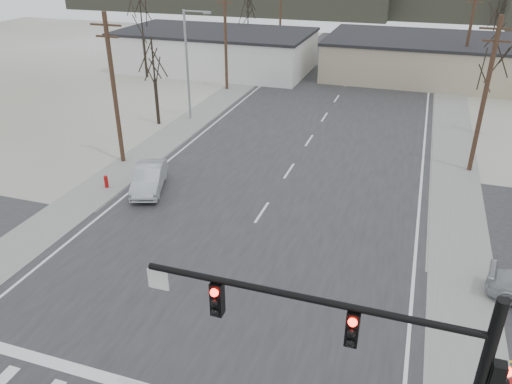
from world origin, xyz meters
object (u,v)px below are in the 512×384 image
fire_hydrant (106,181)px  car_far_a (408,59)px  sedan_crossing (149,178)px  car_far_b (366,42)px  traffic_signal_mast (394,367)px

fire_hydrant → car_far_a: bearing=69.1°
sedan_crossing → car_far_b: sedan_crossing is taller
traffic_signal_mast → sedan_crossing: bearing=136.1°
traffic_signal_mast → car_far_a: (-2.19, 55.89, -3.91)m
fire_hydrant → car_far_a: 44.62m
fire_hydrant → sedan_crossing: size_ratio=0.19×
car_far_a → car_far_b: 11.72m
fire_hydrant → car_far_b: bearing=79.5°
traffic_signal_mast → car_far_b: size_ratio=2.41×
fire_hydrant → car_far_a: size_ratio=0.18×
traffic_signal_mast → fire_hydrant: size_ratio=10.29×
traffic_signal_mast → sedan_crossing: traffic_signal_mast is taller
fire_hydrant → car_far_b: 52.40m
traffic_signal_mast → car_far_a: 56.07m
car_far_a → car_far_b: (-6.37, 9.84, -0.09)m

